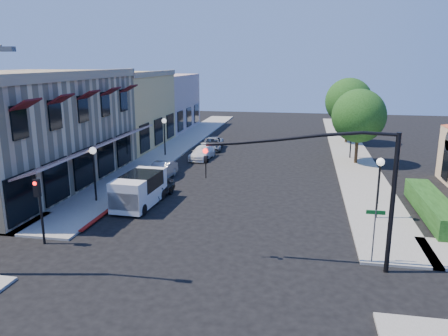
% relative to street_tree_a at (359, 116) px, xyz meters
% --- Properties ---
extents(ground, '(120.00, 120.00, 0.00)m').
position_rel_street_tree_a_xyz_m(ground, '(-8.80, -22.00, -4.19)').
color(ground, black).
rests_on(ground, ground).
extents(sidewalk_left, '(3.50, 50.00, 0.12)m').
position_rel_street_tree_a_xyz_m(sidewalk_left, '(-17.55, 5.00, -4.13)').
color(sidewalk_left, gray).
rests_on(sidewalk_left, ground).
extents(sidewalk_right, '(3.50, 50.00, 0.12)m').
position_rel_street_tree_a_xyz_m(sidewalk_right, '(-0.05, 5.00, -4.13)').
color(sidewalk_right, gray).
rests_on(sidewalk_right, ground).
extents(curb_red_strip, '(0.25, 10.00, 0.06)m').
position_rel_street_tree_a_xyz_m(curb_red_strip, '(-15.70, -14.00, -4.19)').
color(curb_red_strip, maroon).
rests_on(curb_red_strip, ground).
extents(corner_brick_building, '(11.77, 18.20, 8.10)m').
position_rel_street_tree_a_xyz_m(corner_brick_building, '(-24.25, -11.00, -0.19)').
color(corner_brick_building, '#CEB98B').
rests_on(corner_brick_building, ground).
extents(yellow_stucco_building, '(10.00, 12.00, 7.60)m').
position_rel_street_tree_a_xyz_m(yellow_stucco_building, '(-24.30, 4.00, -0.39)').
color(yellow_stucco_building, tan).
rests_on(yellow_stucco_building, ground).
extents(pink_stucco_building, '(10.00, 12.00, 7.00)m').
position_rel_street_tree_a_xyz_m(pink_stucco_building, '(-24.30, 16.00, -0.69)').
color(pink_stucco_building, tan).
rests_on(pink_stucco_building, ground).
extents(hedge, '(1.40, 8.00, 1.10)m').
position_rel_street_tree_a_xyz_m(hedge, '(2.90, -13.00, -4.19)').
color(hedge, '#183C11').
rests_on(hedge, ground).
extents(street_tree_a, '(4.56, 4.56, 6.48)m').
position_rel_street_tree_a_xyz_m(street_tree_a, '(0.00, 0.00, 0.00)').
color(street_tree_a, '#342414').
rests_on(street_tree_a, ground).
extents(street_tree_b, '(4.94, 4.94, 7.02)m').
position_rel_street_tree_a_xyz_m(street_tree_b, '(0.00, 10.00, 0.35)').
color(street_tree_b, '#342414').
rests_on(street_tree_b, ground).
extents(signal_mast_arm, '(8.01, 0.39, 6.00)m').
position_rel_street_tree_a_xyz_m(signal_mast_arm, '(-2.94, -20.50, -0.11)').
color(signal_mast_arm, black).
rests_on(signal_mast_arm, ground).
extents(secondary_signal, '(0.28, 0.42, 3.32)m').
position_rel_street_tree_a_xyz_m(secondary_signal, '(-16.80, -20.59, -1.88)').
color(secondary_signal, black).
rests_on(secondary_signal, ground).
extents(street_name_sign, '(0.80, 0.06, 2.50)m').
position_rel_street_tree_a_xyz_m(street_name_sign, '(-1.30, -19.80, -2.50)').
color(street_name_sign, '#595B5E').
rests_on(street_name_sign, ground).
extents(lamppost_left_near, '(0.44, 0.44, 3.57)m').
position_rel_street_tree_a_xyz_m(lamppost_left_near, '(-17.30, -14.00, -1.46)').
color(lamppost_left_near, black).
rests_on(lamppost_left_near, ground).
extents(lamppost_left_far, '(0.44, 0.44, 3.57)m').
position_rel_street_tree_a_xyz_m(lamppost_left_far, '(-17.30, 0.00, -1.46)').
color(lamppost_left_far, black).
rests_on(lamppost_left_far, ground).
extents(lamppost_right_near, '(0.44, 0.44, 3.57)m').
position_rel_street_tree_a_xyz_m(lamppost_right_near, '(-0.30, -14.00, -1.46)').
color(lamppost_right_near, black).
rests_on(lamppost_right_near, ground).
extents(lamppost_right_far, '(0.44, 0.44, 3.57)m').
position_rel_street_tree_a_xyz_m(lamppost_right_far, '(-0.30, 2.00, -1.46)').
color(lamppost_right_far, black).
rests_on(lamppost_right_far, ground).
extents(white_van, '(2.15, 4.56, 1.98)m').
position_rel_street_tree_a_xyz_m(white_van, '(-14.30, -14.23, -3.05)').
color(white_van, silver).
rests_on(white_van, ground).
extents(parked_car_a, '(1.89, 3.79, 1.24)m').
position_rel_street_tree_a_xyz_m(parked_car_a, '(-13.89, -12.41, -3.57)').
color(parked_car_a, black).
rests_on(parked_car_a, ground).
extents(parked_car_b, '(1.51, 3.94, 1.28)m').
position_rel_street_tree_a_xyz_m(parked_car_b, '(-15.00, -7.92, -3.55)').
color(parked_car_b, '#979A9C').
rests_on(parked_car_b, ground).
extents(parked_car_c, '(1.97, 4.14, 1.16)m').
position_rel_street_tree_a_xyz_m(parked_car_c, '(-13.60, -0.50, -3.61)').
color(parked_car_c, white).
rests_on(parked_car_c, ground).
extents(parked_car_d, '(2.38, 4.43, 1.18)m').
position_rel_street_tree_a_xyz_m(parked_car_d, '(-13.60, 4.00, -3.60)').
color(parked_car_d, '#979A9C').
rests_on(parked_car_d, ground).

